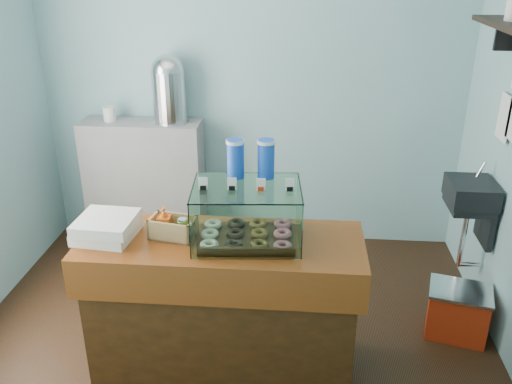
# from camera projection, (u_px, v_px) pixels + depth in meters

# --- Properties ---
(ground) EXTENTS (3.50, 3.50, 0.00)m
(ground) POSITION_uv_depth(u_px,v_px,m) (230.00, 340.00, 3.62)
(ground) COLOR black
(ground) RESTS_ON ground
(room_shell) EXTENTS (3.54, 3.04, 2.82)m
(room_shell) POSITION_uv_depth(u_px,v_px,m) (229.00, 87.00, 2.94)
(room_shell) COLOR #7AB0B2
(room_shell) RESTS_ON ground
(counter) EXTENTS (1.60, 0.60, 0.90)m
(counter) POSITION_uv_depth(u_px,v_px,m) (223.00, 306.00, 3.21)
(counter) COLOR #46230D
(counter) RESTS_ON ground
(back_shelf) EXTENTS (1.00, 0.32, 1.10)m
(back_shelf) POSITION_uv_depth(u_px,v_px,m) (145.00, 183.00, 4.67)
(back_shelf) COLOR gray
(back_shelf) RESTS_ON ground
(display_case) EXTENTS (0.62, 0.48, 0.54)m
(display_case) POSITION_uv_depth(u_px,v_px,m) (248.00, 209.00, 2.99)
(display_case) COLOR #331E0F
(display_case) RESTS_ON counter
(condiment_crate) EXTENTS (0.27, 0.19, 0.18)m
(condiment_crate) POSITION_uv_depth(u_px,v_px,m) (172.00, 227.00, 3.04)
(condiment_crate) COLOR tan
(condiment_crate) RESTS_ON counter
(pastry_boxes) EXTENTS (0.34, 0.34, 0.12)m
(pastry_boxes) POSITION_uv_depth(u_px,v_px,m) (106.00, 227.00, 3.04)
(pastry_boxes) COLOR silver
(pastry_boxes) RESTS_ON counter
(coffee_urn) EXTENTS (0.30, 0.30, 0.55)m
(coffee_urn) POSITION_uv_depth(u_px,v_px,m) (169.00, 87.00, 4.33)
(coffee_urn) COLOR silver
(coffee_urn) RESTS_ON back_shelf
(red_cooler) EXTENTS (0.46, 0.39, 0.35)m
(red_cooler) POSITION_uv_depth(u_px,v_px,m) (457.00, 312.00, 3.62)
(red_cooler) COLOR #B1270E
(red_cooler) RESTS_ON ground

